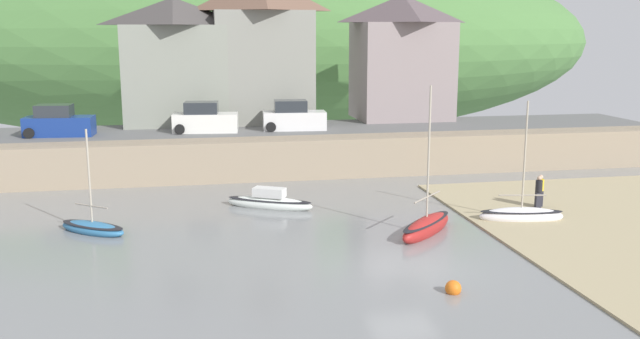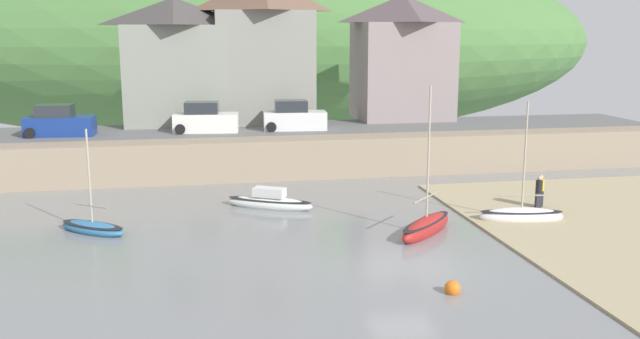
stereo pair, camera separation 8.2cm
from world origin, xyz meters
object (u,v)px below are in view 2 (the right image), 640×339
at_px(parked_car_end_of_row, 294,118).
at_px(motorboat_with_cabin, 93,227).
at_px(parked_car_near_slipway, 59,123).
at_px(parked_car_by_wall, 205,120).
at_px(waterfront_building_centre, 263,48).
at_px(person_near_water, 540,189).
at_px(sailboat_nearest_shore, 426,226).
at_px(waterfront_building_right, 402,56).
at_px(waterfront_building_left, 176,60).
at_px(sailboat_white_hull, 521,215).
at_px(person_on_slipway, 539,191).
at_px(rowboat_small_beached, 270,202).
at_px(mooring_buoy, 452,288).

bearing_deg(parked_car_end_of_row, motorboat_with_cabin, -124.81).
relative_size(parked_car_near_slipway, parked_car_by_wall, 0.99).
height_order(waterfront_building_centre, person_near_water, waterfront_building_centre).
xyz_separation_m(waterfront_building_centre, sailboat_nearest_shore, (4.88, -21.20, -7.28)).
bearing_deg(waterfront_building_right, waterfront_building_left, -180.00).
relative_size(sailboat_white_hull, motorboat_with_cabin, 1.23).
bearing_deg(person_on_slipway, waterfront_building_centre, 122.75).
relative_size(person_on_slipway, person_near_water, 1.00).
distance_m(rowboat_small_beached, sailboat_nearest_shore, 8.55).
bearing_deg(parked_car_by_wall, waterfront_building_centre, 52.61).
distance_m(sailboat_nearest_shore, person_near_water, 7.78).
bearing_deg(parked_car_by_wall, rowboat_small_beached, -69.13).
distance_m(waterfront_building_right, rowboat_small_beached, 20.42).
height_order(sailboat_nearest_shore, person_on_slipway, sailboat_nearest_shore).
bearing_deg(waterfront_building_centre, waterfront_building_left, 180.00).
xyz_separation_m(parked_car_near_slipway, person_near_water, (25.18, -13.55, -2.22)).
relative_size(motorboat_with_cabin, rowboat_small_beached, 1.06).
bearing_deg(rowboat_small_beached, waterfront_building_left, 134.91).
bearing_deg(waterfront_building_left, rowboat_small_beached, -73.18).
bearing_deg(mooring_buoy, person_on_slipway, 49.57).
xyz_separation_m(rowboat_small_beached, mooring_buoy, (4.82, -12.67, -0.13)).
xyz_separation_m(sailboat_white_hull, rowboat_small_beached, (-11.32, 4.74, -0.00)).
distance_m(parked_car_near_slipway, person_near_water, 28.68).
bearing_deg(person_near_water, mooring_buoy, -130.47).
bearing_deg(waterfront_building_left, person_near_water, -45.04).
height_order(waterfront_building_right, parked_car_by_wall, waterfront_building_right).
relative_size(waterfront_building_left, motorboat_with_cabin, 1.81).
bearing_deg(motorboat_with_cabin, person_near_water, 38.08).
relative_size(person_on_slipway, mooring_buoy, 2.91).
distance_m(waterfront_building_centre, parked_car_near_slipway, 14.64).
distance_m(waterfront_building_centre, person_on_slipway, 22.72).
bearing_deg(person_on_slipway, sailboat_nearest_shore, -156.98).
bearing_deg(person_on_slipway, parked_car_by_wall, 139.32).
height_order(waterfront_building_centre, parked_car_by_wall, waterfront_building_centre).
bearing_deg(sailboat_white_hull, parked_car_by_wall, 142.58).
xyz_separation_m(rowboat_small_beached, sailboat_nearest_shore, (6.28, -5.80, 0.04)).
relative_size(parked_car_by_wall, person_on_slipway, 2.63).
height_order(waterfront_building_centre, sailboat_white_hull, waterfront_building_centre).
height_order(motorboat_with_cabin, parked_car_by_wall, motorboat_with_cabin).
relative_size(waterfront_building_right, parked_car_by_wall, 2.11).
xyz_separation_m(waterfront_building_left, parked_car_end_of_row, (7.56, -4.50, -3.59)).
distance_m(parked_car_by_wall, parked_car_end_of_row, 5.78).
distance_m(sailboat_white_hull, person_near_water, 3.01).
height_order(parked_car_near_slipway, parked_car_end_of_row, same).
bearing_deg(sailboat_white_hull, parked_car_end_of_row, 128.65).
xyz_separation_m(parked_car_by_wall, person_near_water, (16.24, -13.55, -2.22)).
xyz_separation_m(waterfront_building_left, sailboat_white_hull, (15.98, -20.15, -6.49)).
height_order(waterfront_building_right, sailboat_white_hull, waterfront_building_right).
height_order(waterfront_building_right, parked_car_near_slipway, waterfront_building_right).
distance_m(waterfront_building_centre, person_near_water, 22.65).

